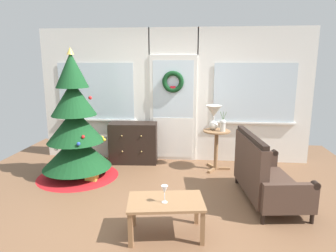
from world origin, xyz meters
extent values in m
plane|color=brown|center=(0.00, 0.00, 0.00)|extent=(6.76, 6.76, 0.00)
cube|color=white|center=(-1.52, 2.09, 1.27)|extent=(2.15, 0.08, 2.55)
cube|color=white|center=(1.52, 2.09, 1.27)|extent=(2.15, 0.08, 2.55)
cube|color=white|center=(0.00, 2.09, 2.30)|extent=(0.94, 0.08, 0.50)
cube|color=silver|center=(0.00, 2.05, 1.02)|extent=(0.90, 0.05, 2.05)
cube|color=white|center=(0.00, 2.03, 0.45)|extent=(0.78, 0.02, 0.80)
cube|color=silver|center=(0.00, 2.03, 1.40)|extent=(0.78, 0.01, 1.10)
cube|color=silver|center=(-1.52, 2.03, 1.35)|extent=(1.50, 0.01, 1.10)
cube|color=silver|center=(1.52, 2.03, 1.35)|extent=(1.50, 0.01, 1.10)
cube|color=silver|center=(-1.52, 2.02, 0.78)|extent=(1.59, 0.06, 0.03)
cube|color=silver|center=(1.52, 2.02, 0.78)|extent=(1.59, 0.06, 0.03)
torus|color=#123B1B|center=(0.00, 1.99, 1.55)|extent=(0.41, 0.09, 0.41)
cube|color=red|center=(0.00, 1.97, 1.42)|extent=(0.10, 0.02, 0.10)
cylinder|color=#4C331E|center=(-1.54, 0.95, 0.12)|extent=(0.10, 0.10, 0.23)
cone|color=red|center=(-1.54, 0.95, 0.05)|extent=(1.36, 1.36, 0.10)
cone|color=#14421E|center=(-1.54, 0.95, 0.45)|extent=(1.14, 1.14, 0.56)
cone|color=#14421E|center=(-1.54, 0.95, 0.90)|extent=(0.94, 0.94, 0.56)
cone|color=#14421E|center=(-1.54, 0.95, 1.35)|extent=(0.73, 0.73, 0.56)
cone|color=#14421E|center=(-1.54, 0.95, 1.80)|extent=(0.52, 0.52, 0.56)
cone|color=#E0BC4C|center=(-1.54, 0.95, 2.09)|extent=(0.12, 0.12, 0.12)
sphere|color=red|center=(-1.30, 0.68, 0.77)|extent=(0.05, 0.05, 0.05)
sphere|color=gold|center=(-1.08, 1.03, 0.64)|extent=(0.05, 0.05, 0.05)
sphere|color=silver|center=(-1.71, 0.59, 0.58)|extent=(0.06, 0.06, 0.06)
sphere|color=#264CB2|center=(-1.33, 0.55, 0.69)|extent=(0.06, 0.06, 0.06)
sphere|color=red|center=(-1.30, 1.09, 1.34)|extent=(0.06, 0.06, 0.06)
sphere|color=gold|center=(-1.19, 1.27, 0.61)|extent=(0.07, 0.07, 0.07)
sphere|color=silver|center=(-1.28, 1.19, 1.03)|extent=(0.06, 0.06, 0.06)
sphere|color=#264CB2|center=(-1.53, 1.28, 1.09)|extent=(0.08, 0.08, 0.08)
cube|color=black|center=(-0.75, 1.79, 0.39)|extent=(0.93, 0.48, 0.78)
sphere|color=tan|center=(-0.91, 1.56, 0.58)|extent=(0.03, 0.03, 0.03)
sphere|color=tan|center=(-0.55, 1.58, 0.58)|extent=(0.03, 0.03, 0.03)
sphere|color=tan|center=(-0.91, 1.56, 0.28)|extent=(0.03, 0.03, 0.03)
sphere|color=tan|center=(-0.55, 1.58, 0.28)|extent=(0.03, 0.03, 0.03)
cylinder|color=black|center=(1.88, -0.25, 0.07)|extent=(0.05, 0.05, 0.14)
cylinder|color=black|center=(1.73, 1.00, 0.07)|extent=(0.05, 0.05, 0.14)
cylinder|color=black|center=(1.29, -0.33, 0.07)|extent=(0.05, 0.05, 0.14)
cylinder|color=black|center=(1.13, 0.93, 0.07)|extent=(0.05, 0.05, 0.14)
cube|color=#473328|center=(1.51, 0.34, 0.21)|extent=(0.86, 1.29, 0.14)
cube|color=#473328|center=(1.21, 0.30, 0.59)|extent=(0.27, 1.21, 0.62)
cube|color=black|center=(1.21, 0.30, 0.93)|extent=(0.23, 1.18, 0.06)
cube|color=#473328|center=(1.59, -0.30, 0.33)|extent=(0.67, 0.17, 0.38)
cylinder|color=black|center=(1.88, -0.27, 0.50)|extent=(0.10, 0.10, 0.09)
cube|color=#473328|center=(1.43, 0.98, 0.33)|extent=(0.67, 0.17, 0.38)
cylinder|color=black|center=(1.72, 1.02, 0.50)|extent=(0.10, 0.10, 0.09)
cylinder|color=#8E6642|center=(0.82, 1.54, 0.72)|extent=(0.48, 0.48, 0.02)
cylinder|color=#8E6642|center=(0.82, 1.54, 0.35)|extent=(0.07, 0.07, 0.70)
cube|color=#8E6642|center=(0.98, 1.54, 0.02)|extent=(0.20, 0.05, 0.04)
cube|color=#8E6642|center=(0.74, 1.68, 0.02)|extent=(0.14, 0.20, 0.04)
cube|color=#8E6642|center=(0.74, 1.40, 0.02)|extent=(0.14, 0.20, 0.04)
sphere|color=silver|center=(0.76, 1.58, 0.81)|extent=(0.16, 0.16, 0.16)
cylinder|color=silver|center=(0.76, 1.58, 0.94)|extent=(0.02, 0.02, 0.06)
cone|color=silver|center=(0.76, 1.58, 1.07)|extent=(0.28, 0.28, 0.20)
cylinder|color=beige|center=(0.92, 1.48, 0.81)|extent=(0.09, 0.09, 0.16)
sphere|color=beige|center=(0.92, 1.48, 0.89)|extent=(0.10, 0.10, 0.10)
cylinder|color=#4C7042|center=(0.90, 1.48, 0.99)|extent=(0.07, 0.01, 0.17)
cylinder|color=#4C7042|center=(0.92, 1.48, 0.99)|extent=(0.01, 0.01, 0.18)
cylinder|color=#4C7042|center=(0.94, 1.48, 0.99)|extent=(0.07, 0.01, 0.17)
cube|color=#8E6642|center=(0.15, -0.67, 0.40)|extent=(0.91, 0.64, 0.03)
cube|color=#8E6642|center=(-0.20, -0.94, 0.19)|extent=(0.05, 0.05, 0.39)
cube|color=#8E6642|center=(0.56, -0.83, 0.19)|extent=(0.05, 0.05, 0.39)
cube|color=#8E6642|center=(-0.26, -0.51, 0.19)|extent=(0.05, 0.05, 0.39)
cube|color=#8E6642|center=(0.49, -0.39, 0.19)|extent=(0.05, 0.05, 0.39)
cylinder|color=silver|center=(0.14, -0.72, 0.42)|extent=(0.06, 0.06, 0.01)
cylinder|color=silver|center=(0.14, -0.72, 0.47)|extent=(0.01, 0.01, 0.10)
cone|color=silver|center=(0.14, -0.72, 0.57)|extent=(0.08, 0.08, 0.09)
cube|color=#D8C64C|center=(-1.22, 0.75, 0.09)|extent=(0.18, 0.16, 0.18)
camera|label=1|loc=(0.48, -3.75, 1.92)|focal=32.31mm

